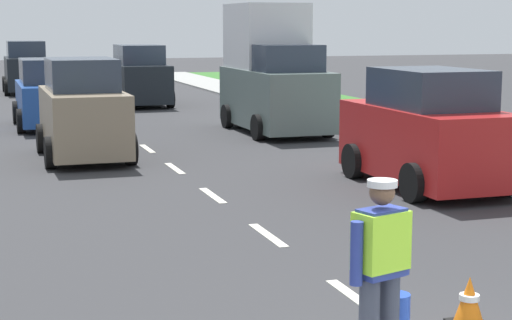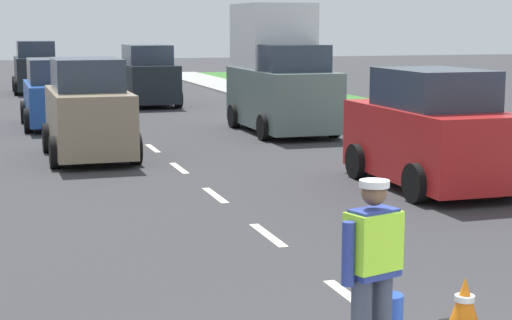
{
  "view_description": "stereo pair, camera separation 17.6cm",
  "coord_description": "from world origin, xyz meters",
  "views": [
    {
      "loc": [
        -3.85,
        -5.54,
        2.98
      ],
      "look_at": [
        -0.18,
        5.69,
        1.1
      ],
      "focal_mm": 60.16,
      "sensor_mm": 36.0,
      "label": 1
    },
    {
      "loc": [
        -3.68,
        -5.59,
        2.98
      ],
      "look_at": [
        -0.18,
        5.69,
        1.1
      ],
      "focal_mm": 60.16,
      "sensor_mm": 36.0,
      "label": 2
    }
  ],
  "objects": [
    {
      "name": "lane_center_line",
      "position": [
        0.0,
        25.2,
        0.0
      ],
      "size": [
        0.14,
        46.4,
        0.01
      ],
      "color": "silver",
      "rests_on": "ground"
    },
    {
      "name": "car_oncoming_third",
      "position": [
        -1.74,
        33.06,
        1.05
      ],
      "size": [
        2.01,
        3.81,
        2.25
      ],
      "color": "black",
      "rests_on": "ground"
    },
    {
      "name": "car_parked_curbside",
      "position": [
        3.96,
        8.29,
        1.01
      ],
      "size": [
        2.01,
        3.93,
        2.18
      ],
      "color": "red",
      "rests_on": "ground"
    },
    {
      "name": "road_worker",
      "position": [
        -0.58,
        0.94,
        0.93
      ],
      "size": [
        0.71,
        0.52,
        1.67
      ],
      "color": "#383D4C",
      "rests_on": "ground"
    },
    {
      "name": "car_outgoing_far",
      "position": [
        1.86,
        25.84,
        1.03
      ],
      "size": [
        2.0,
        4.09,
        2.23
      ],
      "color": "black",
      "rests_on": "ground"
    },
    {
      "name": "traffic_cone_near",
      "position": [
        0.72,
        1.6,
        0.25
      ],
      "size": [
        0.36,
        0.36,
        0.5
      ],
      "color": "black",
      "rests_on": "ground"
    },
    {
      "name": "car_oncoming_second",
      "position": [
        -1.9,
        19.99,
        0.92
      ],
      "size": [
        1.88,
        4.0,
        1.98
      ],
      "color": "#1E4799",
      "rests_on": "ground"
    },
    {
      "name": "ground_plane",
      "position": [
        0.0,
        21.0,
        0.0
      ],
      "size": [
        96.0,
        96.0,
        0.0
      ],
      "primitive_type": "plane",
      "color": "#333335"
    },
    {
      "name": "delivery_truck",
      "position": [
        3.99,
        16.95,
        1.61
      ],
      "size": [
        2.16,
        4.6,
        3.54
      ],
      "color": "slate",
      "rests_on": "ground"
    },
    {
      "name": "car_oncoming_lead",
      "position": [
        -1.62,
        13.68,
        1.03
      ],
      "size": [
        1.9,
        3.82,
        2.23
      ],
      "color": "gray",
      "rests_on": "ground"
    }
  ]
}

